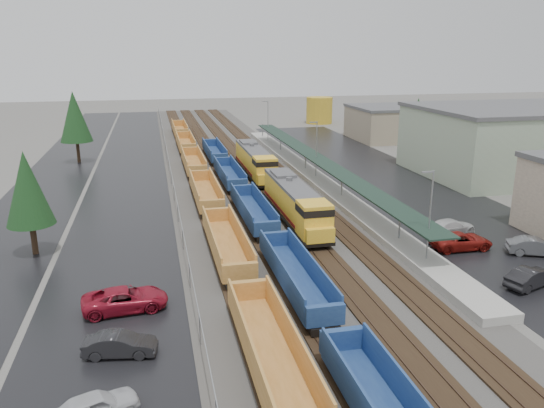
# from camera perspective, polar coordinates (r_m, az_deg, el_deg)

# --- Properties ---
(ballast_strip) EXTENTS (20.00, 160.00, 0.08)m
(ballast_strip) POSITION_cam_1_polar(r_m,az_deg,el_deg) (78.89, -4.08, 3.83)
(ballast_strip) COLOR #302D2B
(ballast_strip) RESTS_ON ground
(trackbed) EXTENTS (14.60, 160.00, 0.22)m
(trackbed) POSITION_cam_1_polar(r_m,az_deg,el_deg) (78.87, -4.08, 3.91)
(trackbed) COLOR black
(trackbed) RESTS_ON ground
(west_parking_lot) EXTENTS (10.00, 160.00, 0.02)m
(west_parking_lot) POSITION_cam_1_polar(r_m,az_deg,el_deg) (78.13, -15.03, 3.16)
(west_parking_lot) COLOR black
(west_parking_lot) RESTS_ON ground
(west_road) EXTENTS (9.00, 160.00, 0.02)m
(west_road) POSITION_cam_1_polar(r_m,az_deg,el_deg) (79.21, -22.27, 2.67)
(west_road) COLOR black
(west_road) RESTS_ON ground
(east_commuter_lot) EXTENTS (16.00, 100.00, 0.02)m
(east_commuter_lot) POSITION_cam_1_polar(r_m,az_deg,el_deg) (74.83, 11.69, 2.82)
(east_commuter_lot) COLOR black
(east_commuter_lot) RESTS_ON ground
(station_platform) EXTENTS (3.00, 80.00, 8.00)m
(station_platform) POSITION_cam_1_polar(r_m,az_deg,el_deg) (71.33, 4.73, 3.05)
(station_platform) COLOR #9E9B93
(station_platform) RESTS_ON ground
(chainlink_fence) EXTENTS (0.08, 160.04, 2.02)m
(chainlink_fence) POSITION_cam_1_polar(r_m,az_deg,el_deg) (76.22, -11.01, 4.34)
(chainlink_fence) COLOR gray
(chainlink_fence) RESTS_ON ground
(industrial_buildings) EXTENTS (32.52, 75.30, 9.50)m
(industrial_buildings) POSITION_cam_1_polar(r_m,az_deg,el_deg) (80.24, 25.48, 5.57)
(industrial_buildings) COLOR gray
(industrial_buildings) RESTS_ON ground
(distant_hills) EXTENTS (301.00, 140.00, 25.20)m
(distant_hills) POSITION_cam_1_polar(r_m,az_deg,el_deg) (234.38, 1.20, 12.08)
(distant_hills) COLOR #4A5C47
(distant_hills) RESTS_ON ground
(tree_west_near) EXTENTS (3.96, 3.96, 9.00)m
(tree_west_near) POSITION_cam_1_polar(r_m,az_deg,el_deg) (48.65, -24.83, 1.51)
(tree_west_near) COLOR #332316
(tree_west_near) RESTS_ON ground
(tree_west_far) EXTENTS (4.84, 4.84, 11.00)m
(tree_west_far) POSITION_cam_1_polar(r_m,az_deg,el_deg) (87.51, -20.47, 8.79)
(tree_west_far) COLOR #332316
(tree_west_far) RESTS_ON ground
(tree_east) EXTENTS (4.40, 4.40, 10.00)m
(tree_east) POSITION_cam_1_polar(r_m,az_deg,el_deg) (84.72, 15.33, 8.57)
(tree_east) COLOR #332316
(tree_east) RESTS_ON ground
(locomotive_lead) EXTENTS (2.76, 18.17, 4.11)m
(locomotive_lead) POSITION_cam_1_polar(r_m,az_deg,el_deg) (53.05, 2.52, 0.12)
(locomotive_lead) COLOR black
(locomotive_lead) RESTS_ON ground
(locomotive_trail) EXTENTS (2.76, 18.17, 4.11)m
(locomotive_trail) POSITION_cam_1_polar(r_m,az_deg,el_deg) (72.93, -1.82, 4.59)
(locomotive_trail) COLOR black
(locomotive_trail) RESTS_ON ground
(well_string_yellow) EXTENTS (2.66, 117.94, 2.36)m
(well_string_yellow) POSITION_cam_1_polar(r_m,az_deg,el_deg) (61.35, -7.17, 1.23)
(well_string_yellow) COLOR #AD7430
(well_string_yellow) RESTS_ON ground
(well_string_blue) EXTENTS (2.51, 97.56, 2.23)m
(well_string_blue) POSITION_cam_1_polar(r_m,az_deg,el_deg) (46.46, -0.17, -3.64)
(well_string_blue) COLOR navy
(well_string_blue) RESTS_ON ground
(storage_tank) EXTENTS (6.18, 6.18, 6.18)m
(storage_tank) POSITION_cam_1_polar(r_m,az_deg,el_deg) (128.97, 5.11, 10.01)
(storage_tank) COLOR gold
(storage_tank) RESTS_ON ground
(parked_car_west_a) EXTENTS (3.09, 4.48, 1.42)m
(parked_car_west_a) POSITION_cam_1_polar(r_m,az_deg,el_deg) (28.09, -18.51, -19.99)
(parked_car_west_a) COLOR silver
(parked_car_west_a) RESTS_ON ground
(parked_car_west_b) EXTENTS (2.09, 4.33, 1.37)m
(parked_car_west_b) POSITION_cam_1_polar(r_m,az_deg,el_deg) (32.60, -16.04, -14.35)
(parked_car_west_b) COLOR black
(parked_car_west_b) RESTS_ON ground
(parked_car_west_c) EXTENTS (3.13, 5.87, 1.57)m
(parked_car_west_c) POSITION_cam_1_polar(r_m,az_deg,el_deg) (37.55, -15.51, -9.86)
(parked_car_west_c) COLOR maroon
(parked_car_west_c) RESTS_ON ground
(parked_car_east_a) EXTENTS (2.98, 4.79, 1.49)m
(parked_car_east_a) POSITION_cam_1_polar(r_m,az_deg,el_deg) (43.99, 26.09, -7.10)
(parked_car_east_a) COLOR black
(parked_car_east_a) RESTS_ON ground
(parked_car_east_b) EXTENTS (2.66, 5.51, 1.51)m
(parked_car_east_b) POSITION_cam_1_polar(r_m,az_deg,el_deg) (49.66, 19.67, -3.76)
(parked_car_east_b) COLOR maroon
(parked_car_east_b) RESTS_ON ground
(parked_car_east_c) EXTENTS (3.22, 5.45, 1.48)m
(parked_car_east_c) POSITION_cam_1_polar(r_m,az_deg,el_deg) (53.23, 18.69, -2.36)
(parked_car_east_c) COLOR silver
(parked_car_east_c) RESTS_ON ground
(parked_car_east_e) EXTENTS (3.19, 4.83, 1.50)m
(parked_car_east_e) POSITION_cam_1_polar(r_m,az_deg,el_deg) (50.73, 26.43, -4.13)
(parked_car_east_e) COLOR #4F5154
(parked_car_east_e) RESTS_ON ground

